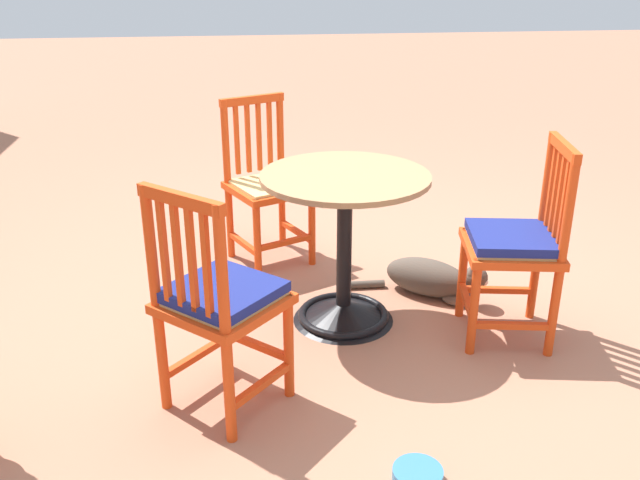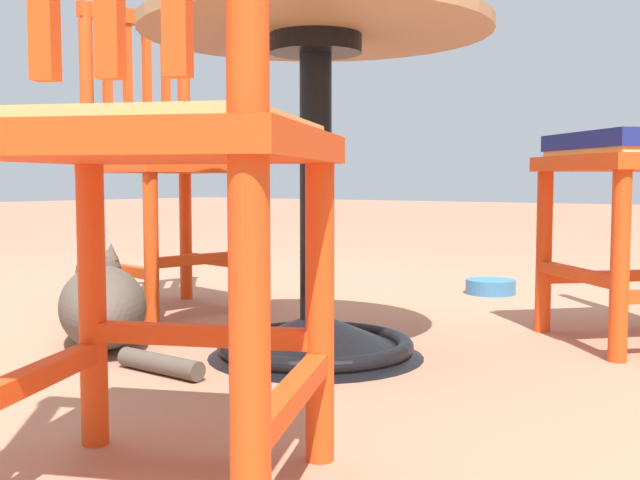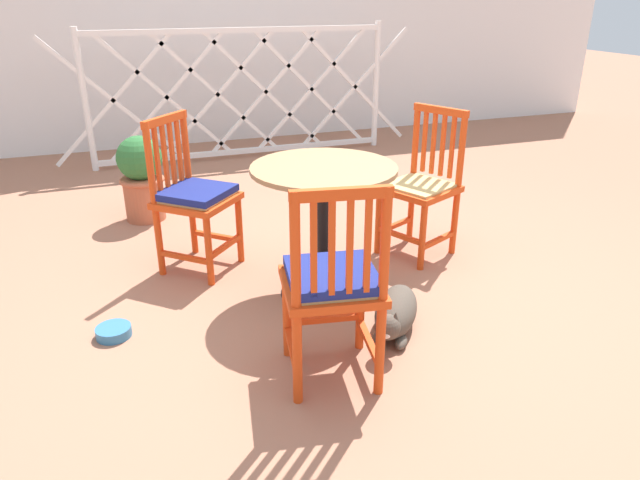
# 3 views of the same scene
# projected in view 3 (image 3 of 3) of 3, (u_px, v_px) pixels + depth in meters

# --- Properties ---
(ground_plane) EXTENTS (24.00, 24.00, 0.00)m
(ground_plane) POSITION_uv_depth(u_px,v_px,m) (349.00, 298.00, 3.17)
(ground_plane) COLOR #A36B51
(building_wall_backdrop) EXTENTS (10.00, 0.20, 2.80)m
(building_wall_backdrop) POSITION_uv_depth(u_px,v_px,m) (208.00, 7.00, 6.02)
(building_wall_backdrop) COLOR white
(building_wall_backdrop) RESTS_ON ground_plane
(lattice_fence_panel) EXTENTS (3.54, 0.06, 1.27)m
(lattice_fence_panel) POSITION_uv_depth(u_px,v_px,m) (242.00, 93.00, 5.63)
(lattice_fence_panel) COLOR white
(lattice_fence_panel) RESTS_ON ground_plane
(cafe_table) EXTENTS (0.76, 0.76, 0.73)m
(cafe_table) POSITION_uv_depth(u_px,v_px,m) (324.00, 246.00, 3.12)
(cafe_table) COLOR black
(cafe_table) RESTS_ON ground_plane
(orange_chair_tucked_in) EXTENTS (0.53, 0.53, 0.91)m
(orange_chair_tucked_in) POSITION_uv_depth(u_px,v_px,m) (422.00, 187.00, 3.57)
(orange_chair_tucked_in) COLOR #D64214
(orange_chair_tucked_in) RESTS_ON ground_plane
(orange_chair_at_corner) EXTENTS (0.57, 0.57, 0.91)m
(orange_chair_at_corner) POSITION_uv_depth(u_px,v_px,m) (194.00, 198.00, 3.36)
(orange_chair_at_corner) COLOR #D64214
(orange_chair_at_corner) RESTS_ON ground_plane
(orange_chair_facing_out) EXTENTS (0.46, 0.46, 0.91)m
(orange_chair_facing_out) POSITION_uv_depth(u_px,v_px,m) (333.00, 285.00, 2.36)
(orange_chair_facing_out) COLOR #D64214
(orange_chair_facing_out) RESTS_ON ground_plane
(tabby_cat) EXTENTS (0.42, 0.69, 0.23)m
(tabby_cat) POSITION_uv_depth(u_px,v_px,m) (395.00, 314.00, 2.83)
(tabby_cat) COLOR #4C4238
(tabby_cat) RESTS_ON ground_plane
(terracotta_planter) EXTENTS (0.32, 0.32, 0.62)m
(terracotta_planter) POSITION_uv_depth(u_px,v_px,m) (142.00, 176.00, 4.15)
(terracotta_planter) COLOR #B25B3D
(terracotta_planter) RESTS_ON ground_plane
(pet_water_bowl) EXTENTS (0.17, 0.17, 0.05)m
(pet_water_bowl) POSITION_uv_depth(u_px,v_px,m) (114.00, 332.00, 2.82)
(pet_water_bowl) COLOR teal
(pet_water_bowl) RESTS_ON ground_plane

